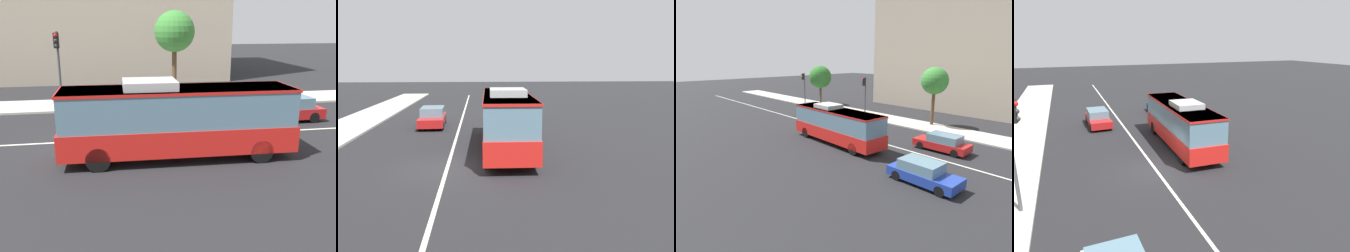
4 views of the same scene
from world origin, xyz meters
The scene contains 5 objects.
ground_plane centered at (0.00, 0.00, 0.00)m, with size 160.00×160.00×0.00m, color black.
lane_centre_line centered at (0.00, 0.00, 0.01)m, with size 76.00×0.16×0.01m, color silver.
transit_bus centered at (3.35, -2.99, 1.81)m, with size 10.06×2.76×3.46m.
sedan_blue centered at (13.39, -4.61, 0.72)m, with size 4.51×1.83×1.46m.
sedan_red centered at (11.03, 2.05, 0.72)m, with size 4.56×1.96×1.46m.
Camera 4 is at (-16.14, 4.59, 7.43)m, focal length 32.01 mm.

